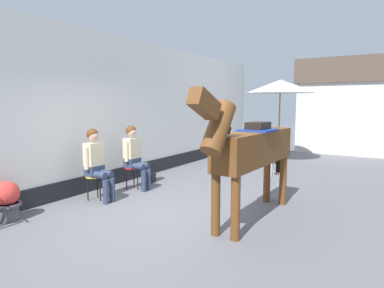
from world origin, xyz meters
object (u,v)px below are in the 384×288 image
at_px(seated_visitor_far, 134,154).
at_px(satchel_bag, 152,178).
at_px(saddled_horse_center, 252,149).
at_px(seated_visitor_near, 96,161).
at_px(flower_planter_near, 7,200).
at_px(cafe_parasol, 280,87).
at_px(spare_stool_white, 275,161).

relative_size(seated_visitor_far, satchel_bag, 4.96).
bearing_deg(saddled_horse_center, seated_visitor_near, -169.46).
relative_size(saddled_horse_center, flower_planter_near, 4.69).
height_order(seated_visitor_near, seated_visitor_far, same).
height_order(flower_planter_near, satchel_bag, flower_planter_near).
bearing_deg(cafe_parasol, flower_planter_near, -106.19).
height_order(seated_visitor_far, spare_stool_white, seated_visitor_far).
xyz_separation_m(saddled_horse_center, cafe_parasol, (-1.17, 5.23, 1.20)).
xyz_separation_m(seated_visitor_near, spare_stool_white, (2.27, 3.84, -0.38)).
relative_size(seated_visitor_near, flower_planter_near, 2.17).
distance_m(seated_visitor_near, cafe_parasol, 6.23).
relative_size(seated_visitor_far, saddled_horse_center, 0.46).
bearing_deg(flower_planter_near, cafe_parasol, 73.81).
height_order(spare_stool_white, satchel_bag, spare_stool_white).
height_order(seated_visitor_far, flower_planter_near, seated_visitor_far).
xyz_separation_m(seated_visitor_near, seated_visitor_far, (0.04, 1.03, 0.00)).
relative_size(seated_visitor_far, spare_stool_white, 3.02).
xyz_separation_m(seated_visitor_far, flower_planter_near, (-0.42, -2.56, -0.44)).
height_order(seated_visitor_near, satchel_bag, seated_visitor_near).
bearing_deg(saddled_horse_center, cafe_parasol, 102.65).
distance_m(seated_visitor_near, saddled_horse_center, 2.99).
relative_size(saddled_horse_center, spare_stool_white, 6.52).
bearing_deg(spare_stool_white, satchel_bag, -137.36).
bearing_deg(spare_stool_white, seated_visitor_far, -128.40).
bearing_deg(cafe_parasol, spare_stool_white, -74.92).
distance_m(flower_planter_near, cafe_parasol, 7.87).
distance_m(seated_visitor_near, satchel_bag, 1.84).
relative_size(saddled_horse_center, satchel_bag, 10.71).
height_order(seated_visitor_near, saddled_horse_center, saddled_horse_center).
xyz_separation_m(seated_visitor_near, cafe_parasol, (1.75, 5.77, 1.59)).
bearing_deg(seated_visitor_near, seated_visitor_far, 87.73).
xyz_separation_m(seated_visitor_near, satchel_bag, (-0.04, 1.71, -0.68)).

